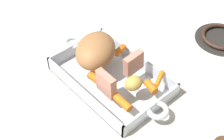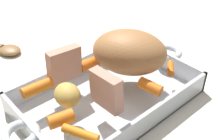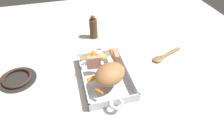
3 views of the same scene
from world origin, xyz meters
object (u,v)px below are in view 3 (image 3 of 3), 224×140
roast_slice_outer (116,57)px  serving_spoon (164,56)px  pork_roast (110,74)px  pepper_mill (93,28)px  roasting_dish (106,77)px  baby_carrot_long (92,79)px  stove_burner_rear (17,79)px  baby_carrot_northeast (86,58)px  baby_carrot_center_right (99,92)px  baby_carrot_southeast (112,54)px  potato_golden_small (101,57)px  baby_carrot_northwest (118,68)px  baby_carrot_short (93,55)px  roast_slice_thick (94,63)px

roast_slice_outer → serving_spoon: size_ratio=0.33×
pork_roast → pepper_mill: 0.47m
roasting_dish → roast_slice_outer: (-0.06, 0.07, 0.07)m
baby_carrot_long → stove_burner_rear: 0.40m
roast_slice_outer → baby_carrot_northeast: roast_slice_outer is taller
baby_carrot_center_right → roasting_dish: bearing=154.5°
roast_slice_outer → baby_carrot_southeast: size_ratio=1.14×
baby_carrot_long → potato_golden_small: potato_golden_small is taller
roast_slice_outer → serving_spoon: 0.31m
baby_carrot_northeast → stove_burner_rear: 0.36m
baby_carrot_northwest → potato_golden_small: (-0.10, -0.07, 0.01)m
baby_carrot_southeast → baby_carrot_northwest: (0.12, -0.00, 0.00)m
pork_roast → serving_spoon: pork_roast is taller
baby_carrot_northwest → pepper_mill: 0.40m
baby_carrot_northwest → stove_burner_rear: (-0.11, -0.50, -0.05)m
pork_roast → baby_carrot_short: bearing=-168.5°
baby_carrot_northwest → pork_roast: bearing=-40.7°
baby_carrot_southeast → baby_carrot_northwest: 0.12m
roasting_dish → baby_carrot_short: baby_carrot_short is taller
baby_carrot_center_right → baby_carrot_northeast: same height
roasting_dish → pepper_mill: size_ratio=2.94×
pork_roast → roast_slice_outer: pork_roast is taller
stove_burner_rear → serving_spoon: bearing=88.4°
baby_carrot_long → baby_carrot_center_right: (0.08, 0.02, -0.00)m
baby_carrot_long → baby_carrot_short: same height
baby_carrot_long → baby_carrot_southeast: same height
roasting_dish → potato_golden_small: potato_golden_small is taller
baby_carrot_southeast → stove_burner_rear: 0.51m
potato_golden_small → serving_spoon: bearing=88.6°
baby_carrot_short → pork_roast: bearing=11.5°
pork_roast → baby_carrot_northeast: size_ratio=2.48×
roast_slice_thick → baby_carrot_center_right: 0.18m
roasting_dish → stove_burner_rear: size_ratio=2.42×
baby_carrot_short → baby_carrot_southeast: bearing=82.9°
pork_roast → baby_carrot_northeast: pork_roast is taller
roasting_dish → pork_roast: pork_roast is taller
baby_carrot_long → roast_slice_outer: bearing=124.3°
baby_carrot_long → baby_carrot_northeast: 0.17m
baby_carrot_northwest → pepper_mill: pepper_mill is taller
pork_roast → baby_carrot_long: size_ratio=3.41×
roast_slice_thick → baby_carrot_long: (0.09, -0.03, -0.02)m
potato_golden_small → baby_carrot_long: bearing=-28.1°
baby_carrot_southeast → pepper_mill: 0.29m
baby_carrot_center_right → potato_golden_small: potato_golden_small is taller
roast_slice_thick → pepper_mill: pepper_mill is taller
roast_slice_outer → baby_carrot_short: size_ratio=1.61×
baby_carrot_long → baby_carrot_northeast: (-0.17, -0.00, -0.00)m
baby_carrot_northwest → baby_carrot_short: size_ratio=1.04×
roasting_dish → pork_roast: bearing=5.5°
baby_carrot_short → serving_spoon: bearing=83.4°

